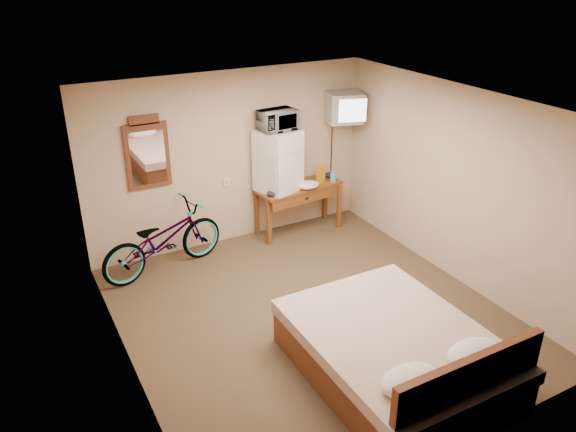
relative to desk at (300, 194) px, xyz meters
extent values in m
plane|color=#493824|center=(-0.98, -2.00, -0.63)|extent=(4.60, 4.60, 0.00)
plane|color=silver|center=(-0.98, -2.00, 1.87)|extent=(4.60, 4.60, 0.00)
cube|color=#C6A78C|center=(-0.98, 0.30, 0.62)|extent=(4.20, 0.04, 2.50)
cube|color=#C6A78C|center=(-0.98, -4.30, 0.62)|extent=(4.20, 0.04, 2.50)
cube|color=#C6A78C|center=(-3.08, -2.00, 0.62)|extent=(0.04, 4.60, 2.50)
cube|color=#C6A78C|center=(1.12, -2.00, 0.62)|extent=(0.04, 4.60, 2.50)
cube|color=silver|center=(-1.06, 0.29, 0.29)|extent=(0.08, 0.01, 0.13)
cube|color=brown|center=(0.00, 0.04, 0.10)|extent=(1.36, 0.63, 0.04)
cube|color=brown|center=(-0.61, -0.16, -0.27)|extent=(0.06, 0.06, 0.71)
cube|color=brown|center=(0.61, -0.16, -0.27)|extent=(0.06, 0.06, 0.71)
cube|color=brown|center=(-0.61, 0.24, -0.27)|extent=(0.06, 0.06, 0.71)
cube|color=brown|center=(0.61, 0.24, -0.27)|extent=(0.06, 0.06, 0.71)
cube|color=brown|center=(0.00, -0.18, 0.00)|extent=(1.19, 0.16, 0.16)
cube|color=black|center=(0.00, -0.20, 0.00)|extent=(0.05, 0.02, 0.03)
cube|color=white|center=(-0.34, 0.05, 0.57)|extent=(0.69, 0.68, 0.90)
cube|color=#A0A09B|center=(-0.34, -0.22, 0.75)|extent=(0.55, 0.01, 0.00)
cylinder|color=#A0A09B|center=(-0.54, -0.22, 0.52)|extent=(0.02, 0.02, 0.32)
imported|color=white|center=(-0.34, 0.05, 1.16)|extent=(0.55, 0.40, 0.29)
cube|color=orange|center=(0.37, 0.01, 0.25)|extent=(0.15, 0.11, 0.26)
cylinder|color=#459FED|center=(0.54, -0.07, 0.20)|extent=(0.09, 0.09, 0.15)
ellipsoid|color=beige|center=(0.07, -0.13, 0.18)|extent=(0.35, 0.27, 0.11)
ellipsoid|color=black|center=(-0.49, -0.14, 0.17)|extent=(0.25, 0.19, 0.09)
ellipsoid|color=black|center=(0.60, 0.11, 0.16)|extent=(0.18, 0.14, 0.08)
cube|color=black|center=(0.75, 0.28, 1.12)|extent=(0.14, 0.02, 0.14)
cylinder|color=black|center=(0.75, 0.24, 1.12)|extent=(0.05, 0.30, 0.05)
cube|color=#A0A09B|center=(0.75, 0.02, 1.22)|extent=(0.60, 0.55, 0.44)
cube|color=white|center=(0.75, -0.20, 1.22)|extent=(0.40, 0.13, 0.33)
cube|color=black|center=(0.75, 0.23, 1.22)|extent=(0.30, 0.10, 0.27)
cube|color=#5B2F1A|center=(-2.15, 0.27, 0.86)|extent=(0.58, 0.04, 0.88)
cube|color=#5B2F1A|center=(-2.15, 0.27, 1.35)|extent=(0.39, 0.04, 0.12)
cube|color=white|center=(-2.15, 0.25, 0.85)|extent=(0.46, 0.01, 0.72)
imported|color=black|center=(-2.18, -0.15, -0.17)|extent=(1.84, 0.97, 0.92)
cube|color=#5B2F1A|center=(-0.80, -3.30, -0.43)|extent=(1.62, 2.15, 0.40)
cube|color=beige|center=(-0.80, -3.30, -0.18)|extent=(1.66, 2.19, 0.14)
cube|color=#5B2F1A|center=(-0.80, -4.26, -0.08)|extent=(1.61, 0.08, 0.70)
ellipsoid|color=white|center=(-1.17, -3.95, -0.05)|extent=(0.57, 0.35, 0.20)
ellipsoid|color=white|center=(-0.42, -3.95, -0.05)|extent=(0.57, 0.35, 0.20)
camera|label=1|loc=(-3.88, -6.75, 3.24)|focal=35.00mm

